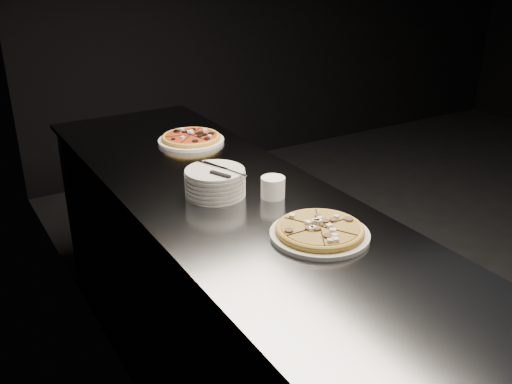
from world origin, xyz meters
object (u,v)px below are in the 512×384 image
ramekin (273,187)px  plate_stack (215,182)px  pizza_mushroom (320,231)px  pizza_tomato (191,138)px  cutlery (219,170)px  counter (229,294)px

ramekin → plate_stack: bearing=142.7°
pizza_mushroom → ramekin: 0.34m
pizza_tomato → ramekin: size_ratio=3.84×
plate_stack → ramekin: bearing=-37.3°
pizza_tomato → ramekin: (-0.01, -0.73, 0.02)m
plate_stack → ramekin: size_ratio=2.48×
pizza_mushroom → plate_stack: (-0.13, 0.46, 0.03)m
cutlery → ramekin: 0.20m
counter → pizza_mushroom: pizza_mushroom is taller
pizza_mushroom → cutlery: bearing=105.2°
counter → ramekin: size_ratio=27.60×
counter → pizza_mushroom: size_ratio=7.69×
pizza_tomato → ramekin: 0.73m
pizza_tomato → plate_stack: 0.63m
counter → pizza_tomato: pizza_tomato is taller
pizza_mushroom → ramekin: ramekin is taller
counter → pizza_tomato: 0.77m
pizza_mushroom → cutlery: size_ratio=1.36×
counter → plate_stack: 0.51m
pizza_tomato → pizza_mushroom: bearing=-92.8°
counter → pizza_mushroom: 0.68m
pizza_tomato → cutlery: cutlery is taller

